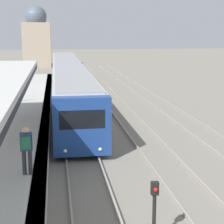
{
  "coord_description": "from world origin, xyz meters",
  "views": [
    {
      "loc": [
        -1.08,
        -3.46,
        5.62
      ],
      "look_at": [
        1.74,
        15.11,
        1.58
      ],
      "focal_mm": 60.0,
      "sensor_mm": 36.0,
      "label": 1
    }
  ],
  "objects": [
    {
      "name": "train_near",
      "position": [
        0.0,
        29.17,
        1.66
      ],
      "size": [
        2.56,
        34.07,
        2.99
      ],
      "color": "navy",
      "rests_on": "ground_plane"
    },
    {
      "name": "distant_domed_building",
      "position": [
        -3.85,
        58.93,
        4.5
      ],
      "size": [
        4.4,
        4.4,
        9.66
      ],
      "color": "gray",
      "rests_on": "ground_plane"
    },
    {
      "name": "person_on_platform",
      "position": [
        -2.11,
        8.77,
        1.86
      ],
      "size": [
        0.4,
        0.4,
        1.66
      ],
      "color": "#2D2D33",
      "rests_on": "station_platform"
    },
    {
      "name": "signal_post_near",
      "position": [
        1.41,
        5.43,
        1.1
      ],
      "size": [
        0.2,
        0.21,
        1.77
      ],
      "color": "black",
      "rests_on": "ground_plane"
    }
  ]
}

